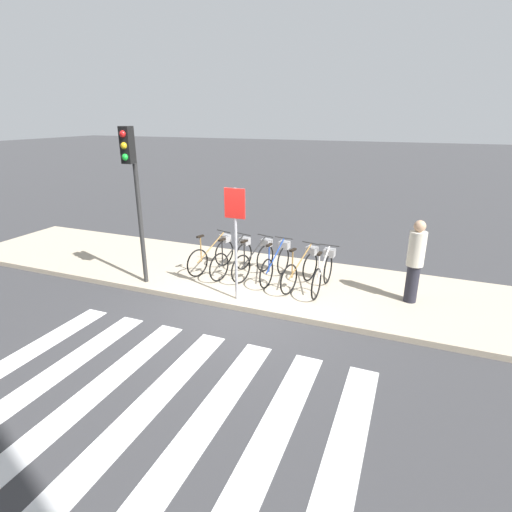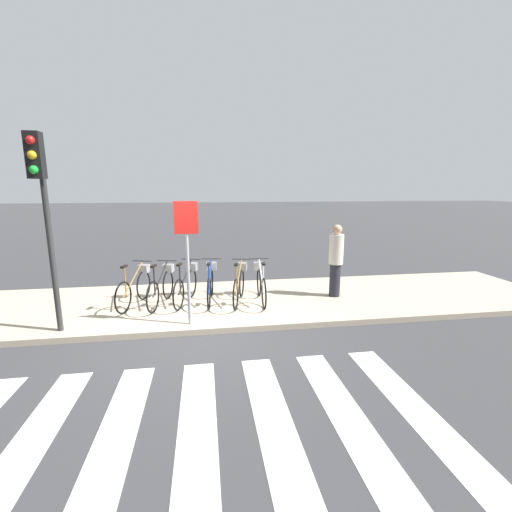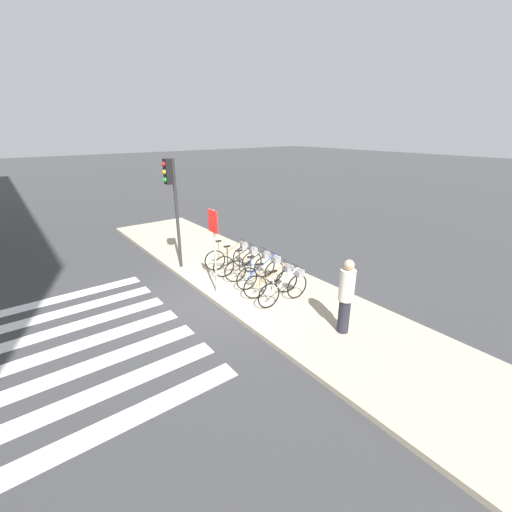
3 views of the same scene
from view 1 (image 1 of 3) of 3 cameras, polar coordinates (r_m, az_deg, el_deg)
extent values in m
plane|color=#38383A|center=(8.36, -2.47, -7.86)|extent=(120.00, 120.00, 0.00)
cube|color=#B7A88E|center=(9.71, 1.53, -3.43)|extent=(17.33, 3.28, 0.12)
torus|color=black|center=(9.74, -8.35, -1.00)|extent=(0.23, 0.67, 0.69)
torus|color=black|center=(10.38, -4.56, 0.43)|extent=(0.23, 0.67, 0.69)
cylinder|color=olive|center=(9.96, -6.46, 1.25)|extent=(0.30, 0.94, 0.58)
cylinder|color=olive|center=(9.73, -7.88, 0.93)|extent=(0.04, 0.04, 0.62)
cube|color=black|center=(9.63, -7.97, 2.80)|extent=(0.12, 0.21, 0.04)
cylinder|color=#262626|center=(10.20, -4.65, 3.55)|extent=(0.45, 0.15, 0.02)
cube|color=gray|center=(10.29, -4.43, 2.57)|extent=(0.29, 0.26, 0.18)
torus|color=black|center=(9.42, -5.29, -1.60)|extent=(0.20, 0.68, 0.69)
torus|color=black|center=(10.11, -1.79, -0.04)|extent=(0.20, 0.68, 0.69)
cylinder|color=black|center=(9.66, -3.51, 0.75)|extent=(0.26, 0.95, 0.58)
cylinder|color=black|center=(9.40, -4.83, 0.40)|extent=(0.04, 0.04, 0.62)
cube|color=black|center=(9.30, -4.89, 2.33)|extent=(0.12, 0.21, 0.04)
cylinder|color=#262626|center=(9.93, -1.82, 3.16)|extent=(0.45, 0.13, 0.02)
cube|color=gray|center=(10.02, -1.64, 2.16)|extent=(0.28, 0.25, 0.18)
torus|color=black|center=(9.27, -2.17, -1.88)|extent=(0.22, 0.68, 0.69)
torus|color=black|center=(9.97, 1.31, -0.31)|extent=(0.22, 0.68, 0.69)
cylinder|color=black|center=(9.52, -0.37, 0.50)|extent=(0.29, 0.94, 0.58)
cylinder|color=black|center=(9.26, -1.68, 0.14)|extent=(0.04, 0.04, 0.62)
cube|color=black|center=(9.15, -1.70, 2.10)|extent=(0.12, 0.21, 0.04)
cylinder|color=#262626|center=(9.79, 1.34, 2.92)|extent=(0.45, 0.15, 0.02)
cube|color=gray|center=(9.88, 1.50, 1.91)|extent=(0.28, 0.26, 0.18)
torus|color=black|center=(9.01, 1.49, -2.53)|extent=(0.10, 0.69, 0.69)
torus|color=black|center=(9.81, 3.90, -0.68)|extent=(0.10, 0.69, 0.69)
cylinder|color=navy|center=(9.31, 2.78, 0.04)|extent=(0.12, 0.96, 0.58)
cylinder|color=navy|center=(9.01, 1.87, -0.41)|extent=(0.03, 0.03, 0.62)
cube|color=black|center=(8.90, 1.89, 1.59)|extent=(0.09, 0.21, 0.04)
cylinder|color=#262626|center=(9.63, 3.98, 2.60)|extent=(0.46, 0.07, 0.02)
cube|color=gray|center=(9.73, 4.07, 1.58)|extent=(0.26, 0.22, 0.18)
torus|color=black|center=(8.72, 4.71, -3.36)|extent=(0.20, 0.68, 0.69)
torus|color=black|center=(9.49, 7.72, -1.54)|extent=(0.20, 0.68, 0.69)
cylinder|color=olive|center=(9.00, 6.35, -0.77)|extent=(0.27, 0.94, 0.58)
cylinder|color=olive|center=(8.71, 5.22, -1.20)|extent=(0.04, 0.04, 0.62)
cube|color=black|center=(8.60, 5.29, 0.87)|extent=(0.12, 0.21, 0.04)
cylinder|color=#262626|center=(9.29, 7.89, 1.84)|extent=(0.45, 0.13, 0.02)
cube|color=gray|center=(9.40, 7.98, 0.78)|extent=(0.28, 0.25, 0.18)
torus|color=black|center=(8.55, 8.60, -4.00)|extent=(0.07, 0.69, 0.69)
torus|color=black|center=(9.40, 10.24, -1.88)|extent=(0.07, 0.69, 0.69)
cylinder|color=silver|center=(8.87, 9.56, -1.23)|extent=(0.07, 0.97, 0.58)
cylinder|color=silver|center=(8.55, 8.95, -1.76)|extent=(0.03, 0.03, 0.62)
cube|color=black|center=(8.44, 9.07, 0.33)|extent=(0.08, 0.20, 0.04)
cylinder|color=#262626|center=(9.21, 10.45, 1.52)|extent=(0.46, 0.04, 0.02)
cube|color=gray|center=(9.31, 10.46, 0.47)|extent=(0.25, 0.21, 0.18)
cylinder|color=#23232D|center=(8.95, 21.37, -3.67)|extent=(0.26, 0.26, 0.81)
cylinder|color=beige|center=(8.70, 21.98, 0.96)|extent=(0.34, 0.34, 0.72)
sphere|color=tan|center=(8.57, 22.38, 3.97)|extent=(0.23, 0.23, 0.23)
cylinder|color=#2D2D2D|center=(9.30, -16.34, 6.50)|extent=(0.10, 0.10, 3.51)
cube|color=black|center=(8.97, -17.92, 14.84)|extent=(0.24, 0.20, 0.75)
sphere|color=red|center=(8.88, -18.49, 16.21)|extent=(0.14, 0.14, 0.14)
sphere|color=gold|center=(8.89, -18.33, 14.74)|extent=(0.14, 0.14, 0.14)
sphere|color=green|center=(8.91, -18.17, 13.27)|extent=(0.14, 0.14, 0.14)
cylinder|color=#99999E|center=(8.18, -2.89, 1.44)|extent=(0.06, 0.06, 2.38)
cube|color=red|center=(7.94, -3.06, 7.51)|extent=(0.44, 0.03, 0.60)
camera|label=2|loc=(3.23, -51.94, -8.31)|focal=24.00mm
camera|label=3|loc=(5.11, 83.36, 10.35)|focal=24.00mm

